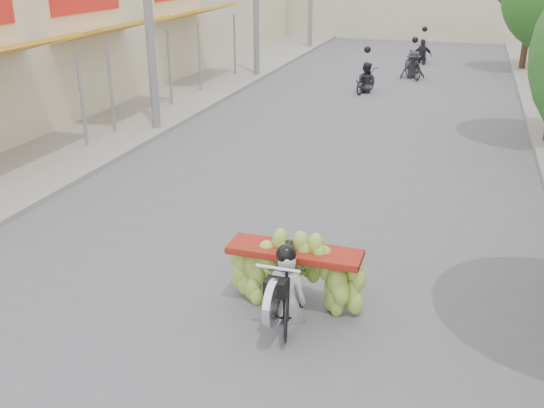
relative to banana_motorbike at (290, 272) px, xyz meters
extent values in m
cube|color=gray|center=(-8.04, 11.23, -0.61)|extent=(4.00, 60.00, 0.12)
cube|color=beige|center=(-13.04, 10.23, 2.33)|extent=(8.00, 40.00, 6.00)
cylinder|color=slate|center=(-7.34, 6.03, 0.60)|extent=(0.08, 0.08, 2.55)
cube|color=orange|center=(-8.16, 9.23, 2.08)|extent=(1.77, 4.00, 0.53)
cylinder|color=slate|center=(-7.34, 7.43, 0.60)|extent=(0.08, 0.08, 2.55)
cylinder|color=slate|center=(-7.34, 11.03, 0.60)|extent=(0.08, 0.08, 2.55)
cube|color=orange|center=(-8.16, 15.23, 2.08)|extent=(1.77, 4.00, 0.53)
cylinder|color=slate|center=(-7.34, 13.43, 0.60)|extent=(0.08, 0.08, 2.55)
cylinder|color=slate|center=(-7.34, 17.03, 0.60)|extent=(0.08, 0.08, 2.55)
cylinder|color=#3A2719|center=(4.36, 22.23, 0.93)|extent=(0.28, 0.28, 3.20)
imported|color=black|center=(0.00, -0.13, -0.14)|extent=(0.94, 1.86, 1.06)
cylinder|color=silver|center=(0.00, -0.78, -0.05)|extent=(0.10, 0.66, 0.66)
cube|color=black|center=(0.00, -0.68, 0.13)|extent=(0.28, 0.22, 0.22)
cylinder|color=silver|center=(0.00, -0.58, 0.35)|extent=(0.60, 0.05, 0.05)
cube|color=maroon|center=(0.00, 0.22, 0.21)|extent=(1.91, 0.55, 0.10)
imported|color=#BABAC2|center=(0.00, -0.18, 0.41)|extent=(0.56, 0.42, 1.57)
sphere|color=black|center=(0.00, -0.21, 1.16)|extent=(0.28, 0.28, 0.28)
imported|color=black|center=(-1.53, 15.51, -0.23)|extent=(0.91, 1.66, 0.88)
imported|color=#25242C|center=(-1.53, 15.51, 0.45)|extent=(0.88, 0.64, 1.65)
sphere|color=black|center=(-1.53, 15.51, 0.91)|extent=(0.26, 0.26, 0.26)
imported|color=black|center=(-0.12, 18.87, -0.11)|extent=(1.30, 1.97, 1.13)
imported|color=#25242C|center=(-0.12, 18.87, 0.45)|extent=(1.19, 0.94, 1.65)
sphere|color=black|center=(-0.12, 18.87, 0.91)|extent=(0.26, 0.26, 0.26)
imported|color=black|center=(-0.06, 23.00, -0.27)|extent=(0.91, 1.54, 0.81)
imported|color=#25242C|center=(-0.06, 23.00, 0.45)|extent=(1.08, 0.79, 1.65)
sphere|color=black|center=(-0.06, 23.00, 0.91)|extent=(0.26, 0.26, 0.26)
camera|label=1|loc=(2.03, -7.20, 4.10)|focal=40.00mm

